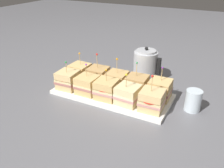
# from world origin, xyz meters

# --- Properties ---
(ground_plane) EXTENTS (6.00, 6.00, 0.00)m
(ground_plane) POSITION_xyz_m (0.00, 0.00, 0.00)
(ground_plane) COLOR slate
(serving_platter) EXTENTS (0.62, 0.27, 0.02)m
(serving_platter) POSITION_xyz_m (0.00, 0.00, 0.01)
(serving_platter) COLOR white
(serving_platter) RESTS_ON ground_plane
(sandwich_front_far_left) EXTENTS (0.11, 0.11, 0.16)m
(sandwich_front_far_left) POSITION_xyz_m (-0.24, -0.06, 0.07)
(sandwich_front_far_left) COLOR #DBB77A
(sandwich_front_far_left) RESTS_ON serving_platter
(sandwich_front_left) EXTENTS (0.11, 0.11, 0.16)m
(sandwich_front_left) POSITION_xyz_m (-0.11, -0.06, 0.06)
(sandwich_front_left) COLOR tan
(sandwich_front_left) RESTS_ON serving_platter
(sandwich_front_center) EXTENTS (0.11, 0.11, 0.16)m
(sandwich_front_center) POSITION_xyz_m (-0.00, -0.06, 0.07)
(sandwich_front_center) COLOR tan
(sandwich_front_center) RESTS_ON serving_platter
(sandwich_front_right) EXTENTS (0.11, 0.11, 0.16)m
(sandwich_front_right) POSITION_xyz_m (0.12, -0.06, 0.06)
(sandwich_front_right) COLOR beige
(sandwich_front_right) RESTS_ON serving_platter
(sandwich_front_far_right) EXTENTS (0.11, 0.11, 0.18)m
(sandwich_front_far_right) POSITION_xyz_m (0.24, -0.06, 0.07)
(sandwich_front_far_right) COLOR #DBB77A
(sandwich_front_far_right) RESTS_ON serving_platter
(sandwich_back_far_left) EXTENTS (0.11, 0.11, 0.17)m
(sandwich_back_far_left) POSITION_xyz_m (-0.24, 0.06, 0.07)
(sandwich_back_far_left) COLOR tan
(sandwich_back_far_left) RESTS_ON serving_platter
(sandwich_back_left) EXTENTS (0.11, 0.11, 0.18)m
(sandwich_back_left) POSITION_xyz_m (-0.12, 0.06, 0.07)
(sandwich_back_left) COLOR tan
(sandwich_back_left) RESTS_ON serving_platter
(sandwich_back_center) EXTENTS (0.11, 0.11, 0.17)m
(sandwich_back_center) POSITION_xyz_m (0.00, 0.06, 0.06)
(sandwich_back_center) COLOR tan
(sandwich_back_center) RESTS_ON serving_platter
(sandwich_back_right) EXTENTS (0.11, 0.11, 0.17)m
(sandwich_back_right) POSITION_xyz_m (0.11, 0.06, 0.06)
(sandwich_back_right) COLOR tan
(sandwich_back_right) RESTS_ON serving_platter
(sandwich_back_far_right) EXTENTS (0.11, 0.11, 0.17)m
(sandwich_back_far_right) POSITION_xyz_m (0.24, 0.06, 0.07)
(sandwich_back_far_right) COLOR tan
(sandwich_back_far_right) RESTS_ON serving_platter
(kettle_steel) EXTENTS (0.16, 0.14, 0.20)m
(kettle_steel) POSITION_xyz_m (0.08, 0.28, 0.09)
(kettle_steel) COLOR #B7BABF
(kettle_steel) RESTS_ON ground_plane
(drinking_glass) EXTENTS (0.08, 0.08, 0.10)m
(drinking_glass) POSITION_xyz_m (0.40, 0.05, 0.05)
(drinking_glass) COLOR silver
(drinking_glass) RESTS_ON ground_plane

